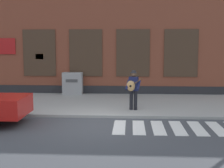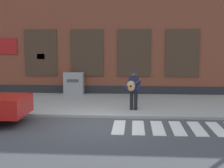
# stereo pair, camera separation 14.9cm
# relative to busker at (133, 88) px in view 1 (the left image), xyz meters

# --- Properties ---
(ground_plane) EXTENTS (160.00, 160.00, 0.00)m
(ground_plane) POSITION_rel_busker_xyz_m (-1.29, -2.12, -1.06)
(ground_plane) COLOR #424449
(sidewalk) EXTENTS (28.00, 5.49, 0.11)m
(sidewalk) POSITION_rel_busker_xyz_m (-1.29, 1.62, -1.00)
(sidewalk) COLOR #9E9E99
(sidewalk) RESTS_ON ground
(building_backdrop) EXTENTS (28.00, 4.06, 6.54)m
(building_backdrop) POSITION_rel_busker_xyz_m (-1.29, 6.36, 2.21)
(building_backdrop) COLOR brown
(building_backdrop) RESTS_ON ground
(crosswalk) EXTENTS (5.78, 1.90, 0.01)m
(crosswalk) POSITION_rel_busker_xyz_m (2.19, -2.42, -1.05)
(crosswalk) COLOR silver
(crosswalk) RESTS_ON ground
(busker) EXTENTS (0.72, 0.62, 1.67)m
(busker) POSITION_rel_busker_xyz_m (0.00, 0.00, 0.00)
(busker) COLOR black
(busker) RESTS_ON sidewalk
(utility_box) EXTENTS (1.08, 0.57, 1.22)m
(utility_box) POSITION_rel_busker_xyz_m (-3.29, 3.92, -0.33)
(utility_box) COLOR #9E9E9E
(utility_box) RESTS_ON sidewalk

